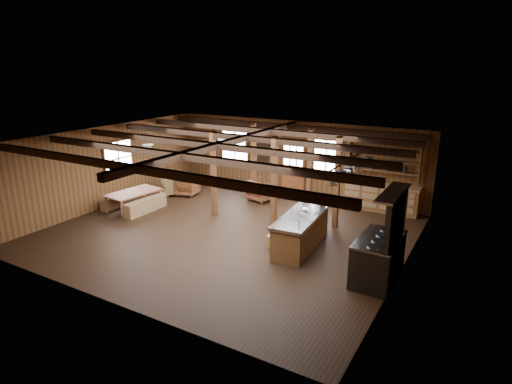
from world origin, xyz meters
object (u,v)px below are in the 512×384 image
dining_table (135,201)px  armchair_c (172,185)px  kitchen_island (301,231)px  armchair_b (261,190)px  commercial_range (380,253)px  armchair_a (187,186)px

dining_table → armchair_c: armchair_c is taller
kitchen_island → armchair_b: bearing=129.1°
commercial_range → armchair_b: (-5.30, 3.88, -0.29)m
kitchen_island → armchair_c: size_ratio=3.17×
armchair_c → commercial_range: bearing=-169.4°
commercial_range → armchair_a: bearing=159.4°
kitchen_island → commercial_range: 2.46m
commercial_range → armchair_a: commercial_range is taller
dining_table → armchair_a: (0.48, 2.24, 0.04)m
armchair_a → armchair_b: 2.89m
dining_table → armchair_a: size_ratio=2.30×
kitchen_island → armchair_b: size_ratio=2.97×
kitchen_island → dining_table: (-6.22, 0.03, -0.16)m
dining_table → armchair_a: armchair_a is taller
commercial_range → armchair_a: 8.62m
armchair_c → armchair_b: bearing=-133.9°
kitchen_island → commercial_range: size_ratio=1.18×
commercial_range → armchair_c: size_ratio=2.68×
dining_table → armchair_b: armchair_b is taller
armchair_b → armchair_c: armchair_b is taller
commercial_range → armchair_c: 9.09m
armchair_b → armchair_c: size_ratio=1.07×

